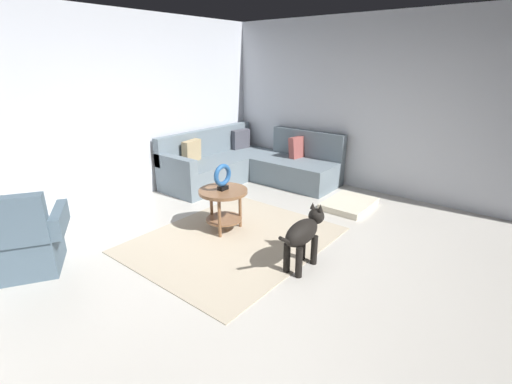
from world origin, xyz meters
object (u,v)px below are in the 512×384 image
dog (304,233)px  dog_toy_ball (311,229)px  side_table (223,199)px  sectional_couch (248,165)px  armchair (23,243)px  torus_sculpture (223,176)px  dog_bed_mat (349,204)px

dog → dog_toy_ball: 0.85m
side_table → dog_toy_ball: bearing=-56.6°
dog → sectional_couch: bearing=139.2°
dog → armchair: bearing=-141.1°
sectional_couch → torus_sculpture: sectional_couch is taller
sectional_couch → torus_sculpture: (-1.71, -1.03, 0.42)m
dog_bed_mat → dog: bearing=-169.7°
torus_sculpture → dog: bearing=-95.3°
torus_sculpture → side_table: bearing=76.0°
armchair → side_table: 2.14m
dog_toy_ball → dog_bed_mat: bearing=0.3°
dog_toy_ball → armchair: bearing=144.8°
side_table → dog_toy_ball: side_table is taller
armchair → torus_sculpture: armchair is taller
side_table → torus_sculpture: 0.29m
dog_bed_mat → dog_toy_ball: bearing=-179.7°
side_table → dog_bed_mat: (1.70, -0.90, -0.37)m
sectional_couch → dog_toy_ball: sectional_couch is taller
sectional_couch → armchair: same height
dog_toy_ball → dog: bearing=-155.7°
dog_toy_ball → torus_sculpture: bearing=123.4°
dog_bed_mat → dog: (-1.81, -0.33, 0.33)m
side_table → dog: (-0.11, -1.23, -0.04)m
torus_sculpture → dog_bed_mat: size_ratio=0.41×
torus_sculpture → dog_bed_mat: bearing=-28.0°
armchair → torus_sculpture: (1.94, -0.88, 0.39)m
armchair → side_table: armchair is taller
dog_toy_ball → side_table: bearing=123.4°
armchair → side_table: bearing=7.3°
armchair → dog_toy_ball: armchair is taller
armchair → dog_toy_ball: 3.12m
armchair → dog_toy_ball: size_ratio=9.26×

